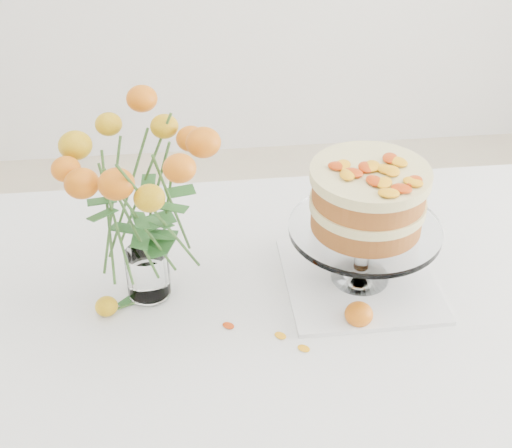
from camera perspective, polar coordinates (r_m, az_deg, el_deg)
The scene contains 9 objects.
table at distance 1.59m, azimuth 1.92°, elevation -7.56°, with size 1.43×0.93×0.76m.
napkin at distance 1.57m, azimuth 8.27°, elevation -4.42°, with size 0.32×0.32×0.01m, color white.
cake_stand at distance 1.45m, azimuth 8.91°, elevation 1.54°, with size 0.32×0.32×0.28m.
rose_vase at distance 1.38m, azimuth -9.39°, elevation 2.77°, with size 0.36×0.36×0.45m.
loose_rose_near at distance 1.49m, azimuth -11.86°, elevation -6.46°, with size 0.08×0.05×0.04m.
loose_rose_far at distance 1.45m, azimuth 8.24°, elevation -7.15°, with size 0.10×0.06×0.05m.
stray_petal_a at distance 1.45m, azimuth -2.22°, elevation -8.14°, with size 0.03×0.02×0.00m, color #FFA510.
stray_petal_b at distance 1.43m, azimuth 1.97°, elevation -8.92°, with size 0.03×0.02×0.00m, color #FFA510.
stray_petal_c at distance 1.40m, azimuth 3.84°, elevation -9.91°, with size 0.03×0.02×0.00m, color #FFA510.
Camera 1 is at (-0.18, -1.15, 1.75)m, focal length 50.00 mm.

